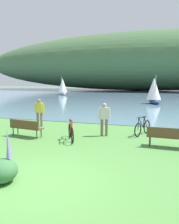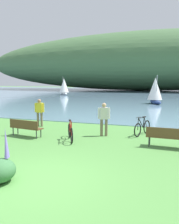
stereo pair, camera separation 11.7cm
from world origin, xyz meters
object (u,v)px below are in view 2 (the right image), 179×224
object	(u,v)px
person_at_shoreline	(40,111)
park_bench_near_camera	(168,136)
person_on_the_grass	(104,117)
bicycle_leaning_near_bench	(70,132)
sailboat_toward_hillside	(155,90)
sailboat_mid_bay	(64,86)
park_bench_further_along	(25,127)
bicycle_beside_path	(142,128)

from	to	relation	value
person_at_shoreline	park_bench_near_camera	bearing A→B (deg)	-16.99
park_bench_near_camera	person_on_the_grass	bearing A→B (deg)	159.29
bicycle_leaning_near_bench	person_on_the_grass	xyz separation A→B (m)	(1.28, 1.35, 0.58)
bicycle_leaning_near_bench	sailboat_toward_hillside	size ratio (longest dim) A/B	0.45
person_on_the_grass	sailboat_mid_bay	bearing A→B (deg)	118.29
person_at_shoreline	sailboat_toward_hillside	distance (m)	17.75
park_bench_further_along	person_at_shoreline	bearing A→B (deg)	105.35
person_on_the_grass	sailboat_toward_hillside	world-z (taller)	sailboat_toward_hillside
park_bench_further_along	bicycle_leaning_near_bench	size ratio (longest dim) A/B	1.18
person_at_shoreline	sailboat_mid_bay	distance (m)	31.45
bicycle_leaning_near_bench	person_at_shoreline	distance (m)	4.04
bicycle_beside_path	sailboat_toward_hillside	distance (m)	16.98
park_bench_further_along	sailboat_mid_bay	xyz separation A→B (m)	(-12.56, 31.66, 1.24)
park_bench_further_along	sailboat_mid_bay	size ratio (longest dim) A/B	0.51
park_bench_near_camera	person_on_the_grass	xyz separation A→B (m)	(-3.10, 1.17, 0.46)
bicycle_leaning_near_bench	bicycle_beside_path	bearing A→B (deg)	34.63
sailboat_mid_bay	park_bench_near_camera	bearing A→B (deg)	-58.33
bicycle_leaning_near_bench	person_on_the_grass	world-z (taller)	person_on_the_grass
park_bench_further_along	sailboat_toward_hillside	size ratio (longest dim) A/B	0.53
park_bench_further_along	bicycle_beside_path	distance (m)	6.01
bicycle_leaning_near_bench	person_at_shoreline	world-z (taller)	person_at_shoreline
park_bench_further_along	sailboat_mid_bay	distance (m)	34.08
person_at_shoreline	sailboat_toward_hillside	xyz separation A→B (m)	(6.17, 16.63, 0.71)
person_at_shoreline	person_on_the_grass	size ratio (longest dim) A/B	1.00
bicycle_leaning_near_bench	person_at_shoreline	bearing A→B (deg)	141.75
park_bench_near_camera	bicycle_beside_path	world-z (taller)	bicycle_beside_path
bicycle_beside_path	person_on_the_grass	bearing A→B (deg)	-156.17
park_bench_near_camera	bicycle_beside_path	distance (m)	2.35
park_bench_near_camera	park_bench_further_along	size ratio (longest dim) A/B	0.98
bicycle_beside_path	person_at_shoreline	bearing A→B (deg)	177.20
bicycle_beside_path	person_on_the_grass	size ratio (longest dim) A/B	0.98
bicycle_leaning_near_bench	sailboat_mid_bay	world-z (taller)	sailboat_mid_bay
person_on_the_grass	park_bench_further_along	bearing A→B (deg)	-159.17
park_bench_near_camera	park_bench_further_along	distance (m)	6.83
person_on_the_grass	bicycle_leaning_near_bench	bearing A→B (deg)	-133.60
person_on_the_grass	sailboat_toward_hillside	xyz separation A→B (m)	(1.75, 17.75, 0.71)
person_on_the_grass	sailboat_toward_hillside	size ratio (longest dim) A/B	0.49
bicycle_leaning_near_bench	sailboat_mid_bay	size ratio (longest dim) A/B	0.43
park_bench_near_camera	sailboat_mid_bay	distance (m)	36.93
park_bench_further_along	bicycle_beside_path	xyz separation A→B (m)	(5.58, 2.24, -0.12)
bicycle_beside_path	sailboat_mid_bay	distance (m)	34.59
park_bench_further_along	bicycle_beside_path	world-z (taller)	bicycle_beside_path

